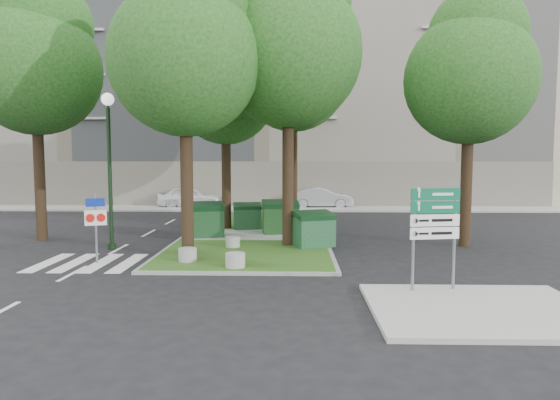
{
  "coord_description": "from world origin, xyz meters",
  "views": [
    {
      "loc": [
        2.22,
        -14.74,
        3.55
      ],
      "look_at": [
        1.73,
        2.98,
        2.0
      ],
      "focal_mm": 32.0,
      "sensor_mm": 36.0,
      "label": 1
    }
  ],
  "objects_px": {
    "tree_median_mid": "(227,83)",
    "car_silver": "(320,198)",
    "dumpster_d": "(314,229)",
    "street_lamp": "(109,152)",
    "bollard_right": "(235,260)",
    "bollard_left": "(188,255)",
    "car_white": "(190,197)",
    "tree_median_near_left": "(188,46)",
    "bollard_mid": "(233,242)",
    "litter_bin": "(289,213)",
    "traffic_sign_pole": "(96,219)",
    "tree_street_left": "(37,57)",
    "tree_median_far": "(295,66)",
    "dumpster_c": "(280,217)",
    "tree_median_near_right": "(291,39)",
    "dumpster_b": "(247,216)",
    "tree_street_right": "(472,67)",
    "dumpster_a": "(205,220)"
  },
  "relations": [
    {
      "from": "bollard_left",
      "to": "car_silver",
      "type": "relative_size",
      "value": 0.14
    },
    {
      "from": "tree_median_near_left",
      "to": "bollard_mid",
      "type": "height_order",
      "value": "tree_median_near_left"
    },
    {
      "from": "bollard_right",
      "to": "traffic_sign_pole",
      "type": "xyz_separation_m",
      "value": [
        -4.74,
        0.97,
        1.15
      ]
    },
    {
      "from": "bollard_right",
      "to": "traffic_sign_pole",
      "type": "height_order",
      "value": "traffic_sign_pole"
    },
    {
      "from": "bollard_right",
      "to": "litter_bin",
      "type": "distance_m",
      "value": 11.39
    },
    {
      "from": "traffic_sign_pole",
      "to": "dumpster_c",
      "type": "bearing_deg",
      "value": 24.49
    },
    {
      "from": "tree_median_mid",
      "to": "car_silver",
      "type": "bearing_deg",
      "value": 64.56
    },
    {
      "from": "tree_street_right",
      "to": "dumpster_a",
      "type": "height_order",
      "value": "tree_street_right"
    },
    {
      "from": "dumpster_d",
      "to": "street_lamp",
      "type": "relative_size",
      "value": 0.29
    },
    {
      "from": "car_white",
      "to": "tree_street_left",
      "type": "bearing_deg",
      "value": 158.1
    },
    {
      "from": "tree_median_far",
      "to": "dumpster_c",
      "type": "distance_m",
      "value": 8.84
    },
    {
      "from": "tree_median_far",
      "to": "litter_bin",
      "type": "relative_size",
      "value": 15.47
    },
    {
      "from": "tree_median_near_left",
      "to": "tree_median_mid",
      "type": "bearing_deg",
      "value": 85.6
    },
    {
      "from": "tree_street_left",
      "to": "bollard_mid",
      "type": "height_order",
      "value": "tree_street_left"
    },
    {
      "from": "tree_median_mid",
      "to": "car_white",
      "type": "xyz_separation_m",
      "value": [
        -4.07,
        10.44,
        -6.23
      ]
    },
    {
      "from": "tree_median_mid",
      "to": "dumpster_d",
      "type": "xyz_separation_m",
      "value": [
        3.91,
        -4.87,
        -6.21
      ]
    },
    {
      "from": "dumpster_b",
      "to": "bollard_left",
      "type": "bearing_deg",
      "value": -108.16
    },
    {
      "from": "street_lamp",
      "to": "car_silver",
      "type": "distance_m",
      "value": 18.09
    },
    {
      "from": "tree_median_near_right",
      "to": "tree_median_near_left",
      "type": "bearing_deg",
      "value": -150.26
    },
    {
      "from": "tree_median_far",
      "to": "tree_median_near_right",
      "type": "bearing_deg",
      "value": -91.53
    },
    {
      "from": "tree_median_near_right",
      "to": "dumpster_b",
      "type": "relative_size",
      "value": 7.87
    },
    {
      "from": "dumpster_b",
      "to": "car_white",
      "type": "xyz_separation_m",
      "value": [
        -5.0,
        10.79,
        0.04
      ]
    },
    {
      "from": "litter_bin",
      "to": "bollard_right",
      "type": "bearing_deg",
      "value": -97.82
    },
    {
      "from": "tree_median_mid",
      "to": "bollard_right",
      "type": "xyz_separation_m",
      "value": [
        1.32,
        -8.56,
        -6.64
      ]
    },
    {
      "from": "dumpster_d",
      "to": "street_lamp",
      "type": "height_order",
      "value": "street_lamp"
    },
    {
      "from": "tree_median_near_left",
      "to": "tree_median_near_right",
      "type": "bearing_deg",
      "value": 29.74
    },
    {
      "from": "tree_median_near_left",
      "to": "tree_median_mid",
      "type": "height_order",
      "value": "tree_median_near_left"
    },
    {
      "from": "dumpster_d",
      "to": "street_lamp",
      "type": "distance_m",
      "value": 8.3
    },
    {
      "from": "bollard_right",
      "to": "traffic_sign_pole",
      "type": "bearing_deg",
      "value": 168.43
    },
    {
      "from": "dumpster_c",
      "to": "dumpster_d",
      "type": "distance_m",
      "value": 3.51
    },
    {
      "from": "dumpster_a",
      "to": "bollard_right",
      "type": "height_order",
      "value": "dumpster_a"
    },
    {
      "from": "tree_median_mid",
      "to": "tree_street_left",
      "type": "xyz_separation_m",
      "value": [
        -7.5,
        -3.0,
        0.67
      ]
    },
    {
      "from": "tree_median_far",
      "to": "dumpster_c",
      "type": "xyz_separation_m",
      "value": [
        -0.66,
        -4.65,
        -7.48
      ]
    },
    {
      "from": "tree_median_mid",
      "to": "dumpster_c",
      "type": "bearing_deg",
      "value": -33.02
    },
    {
      "from": "dumpster_c",
      "to": "bollard_mid",
      "type": "height_order",
      "value": "dumpster_c"
    },
    {
      "from": "tree_median_near_left",
      "to": "dumpster_b",
      "type": "relative_size",
      "value": 7.23
    },
    {
      "from": "tree_median_mid",
      "to": "tree_median_near_right",
      "type": "bearing_deg",
      "value": -56.31
    },
    {
      "from": "bollard_right",
      "to": "bollard_left",
      "type": "bearing_deg",
      "value": 153.31
    },
    {
      "from": "tree_median_near_right",
      "to": "car_white",
      "type": "distance_m",
      "value": 18.04
    },
    {
      "from": "bollard_left",
      "to": "car_white",
      "type": "height_order",
      "value": "car_white"
    },
    {
      "from": "tree_street_left",
      "to": "tree_median_near_left",
      "type": "bearing_deg",
      "value": -26.57
    },
    {
      "from": "street_lamp",
      "to": "dumpster_a",
      "type": "bearing_deg",
      "value": 36.63
    },
    {
      "from": "tree_median_far",
      "to": "car_silver",
      "type": "xyz_separation_m",
      "value": [
        1.77,
        7.44,
        -7.6
      ]
    },
    {
      "from": "tree_street_left",
      "to": "traffic_sign_pole",
      "type": "height_order",
      "value": "tree_street_left"
    },
    {
      "from": "tree_street_left",
      "to": "bollard_right",
      "type": "xyz_separation_m",
      "value": [
        8.82,
        -5.56,
        -7.31
      ]
    },
    {
      "from": "bollard_mid",
      "to": "street_lamp",
      "type": "distance_m",
      "value": 5.78
    },
    {
      "from": "tree_median_mid",
      "to": "dumpster_a",
      "type": "height_order",
      "value": "tree_median_mid"
    },
    {
      "from": "dumpster_d",
      "to": "litter_bin",
      "type": "distance_m",
      "value": 7.67
    },
    {
      "from": "bollard_left",
      "to": "street_lamp",
      "type": "distance_m",
      "value": 5.54
    },
    {
      "from": "dumpster_d",
      "to": "car_white",
      "type": "xyz_separation_m",
      "value": [
        -7.98,
        15.31,
        -0.02
      ]
    }
  ]
}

